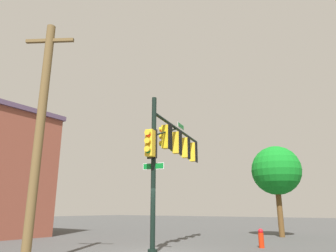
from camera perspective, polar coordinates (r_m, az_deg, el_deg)
The scene contains 4 objects.
signal_pole_assembly at distance 15.00m, azimuth 0.76°, elevation -4.24°, with size 6.92×2.16×6.39m.
utility_pole at distance 11.37m, azimuth -22.72°, elevation -0.79°, with size 1.05×1.59×8.33m.
fire_hydrant at distance 15.41m, azimuth 16.90°, elevation -19.31°, with size 0.33×0.24×0.83m.
tree_near at distance 21.63m, azimuth 19.43°, elevation -7.83°, with size 3.17×3.17×5.75m.
Camera 1 is at (-9.97, -7.79, 1.68)m, focal length 32.85 mm.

